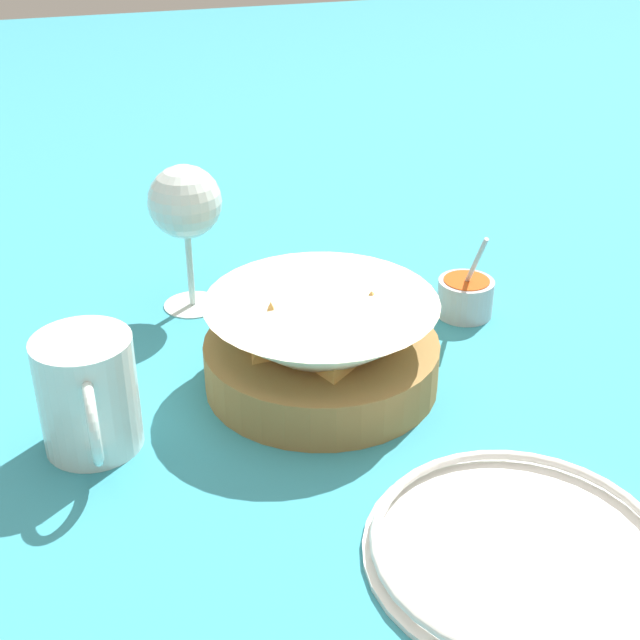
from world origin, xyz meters
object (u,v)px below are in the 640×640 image
(food_basket, at_px, (321,345))
(beer_mug, at_px, (89,398))
(side_plate, at_px, (520,548))
(wine_glass, at_px, (185,206))
(sauce_cup, at_px, (465,295))

(food_basket, height_order, beer_mug, beer_mug)
(side_plate, bearing_deg, beer_mug, -129.08)
(food_basket, relative_size, beer_mug, 1.79)
(wine_glass, bearing_deg, side_plate, 18.88)
(wine_glass, xyz_separation_m, side_plate, (0.45, 0.16, -0.11))
(wine_glass, distance_m, beer_mug, 0.27)
(beer_mug, xyz_separation_m, side_plate, (0.23, 0.28, -0.04))
(beer_mug, height_order, side_plate, beer_mug)
(food_basket, distance_m, sauce_cup, 0.20)
(food_basket, bearing_deg, sauce_cup, 112.84)
(sauce_cup, relative_size, wine_glass, 0.65)
(sauce_cup, xyz_separation_m, beer_mug, (0.12, -0.40, 0.02))
(wine_glass, xyz_separation_m, beer_mug, (0.23, -0.13, -0.07))
(beer_mug, bearing_deg, sauce_cup, 106.34)
(food_basket, distance_m, wine_glass, 0.22)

